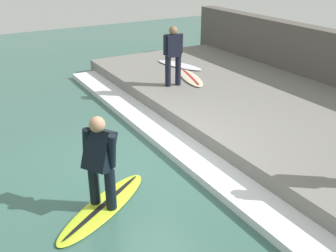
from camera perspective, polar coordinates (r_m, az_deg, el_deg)
The scene contains 8 objects.
ground_plane at distance 7.11m, azimuth -4.08°, elevation -6.13°, with size 28.00×28.00×0.00m, color #386056.
concrete_ledge at distance 8.96m, azimuth 16.55°, elevation 1.04°, with size 4.40×12.27×0.41m, color slate.
wave_foam_crest at distance 7.49m, azimuth 2.67°, elevation -3.75°, with size 0.70×11.66×0.14m, color silver.
surfboard_riding at distance 6.15m, azimuth -9.30°, elevation -11.44°, with size 1.99×1.51×0.07m.
surfer_riding at distance 5.71m, azimuth -9.86°, elevation -4.64°, with size 0.57×0.57×1.45m.
surfer_waiting_near at distance 9.85m, azimuth 0.75°, elevation 10.56°, with size 0.51×0.29×1.50m.
surfboard_waiting_near at distance 10.63m, azimuth 3.30°, elevation 7.03°, with size 0.87×1.67×0.07m.
surfboard_spare at distance 11.81m, azimuth 1.66°, elevation 8.84°, with size 0.95×1.69×0.06m.
Camera 1 is at (-2.64, -5.53, 3.60)m, focal length 42.00 mm.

